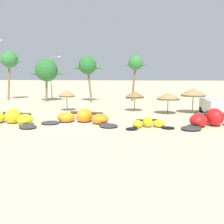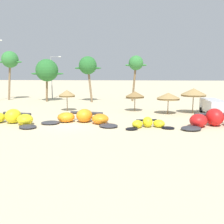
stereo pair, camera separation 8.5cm
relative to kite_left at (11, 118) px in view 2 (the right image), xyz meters
name	(u,v)px [view 2 (the right image)]	position (x,y,z in m)	size (l,w,h in m)	color
ground_plane	(72,125)	(6.20, 0.08, -0.57)	(260.00, 260.00, 0.00)	beige
kite_left	(11,118)	(0.00, 0.00, 0.00)	(7.56, 4.36, 1.47)	#333338
kite_left_of_center	(83,118)	(7.17, 1.04, -0.03)	(8.25, 4.49, 1.38)	#333338
kite_center	(148,124)	(13.71, -0.72, -0.18)	(4.77, 2.63, 0.99)	black
kite_right_of_center	(217,120)	(20.24, 0.13, 0.09)	(8.15, 4.26, 1.70)	#333338
beach_umbrella_near_van	(67,93)	(3.61, 8.70, 1.81)	(2.21, 2.21, 2.83)	brown
beach_umbrella_middle	(135,95)	(12.64, 9.07, 1.67)	(2.51, 2.51, 2.66)	brown
beach_umbrella_near_palms	(168,96)	(16.69, 7.08, 1.68)	(2.89, 2.89, 2.68)	brown
beach_umbrella_outermost	(194,92)	(19.90, 7.84, 2.12)	(3.18, 3.18, 3.18)	brown
parked_van	(212,106)	(22.15, 7.39, 0.53)	(2.16, 4.88, 1.84)	silver
palm_leftmost	(10,60)	(-9.94, 21.11, 6.73)	(4.51, 3.01, 8.94)	#7F6647
palm_left	(47,71)	(-2.47, 19.15, 4.86)	(5.84, 3.89, 7.41)	brown
palm_left_of_gap	(88,66)	(4.79, 18.84, 5.63)	(4.60, 3.06, 7.83)	#7F6647
palm_center_left	(136,64)	(12.99, 20.88, 6.02)	(3.84, 2.56, 8.04)	brown
lamppost_west_center	(53,75)	(-2.88, 23.55, 4.09)	(2.08, 0.24, 8.18)	gray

